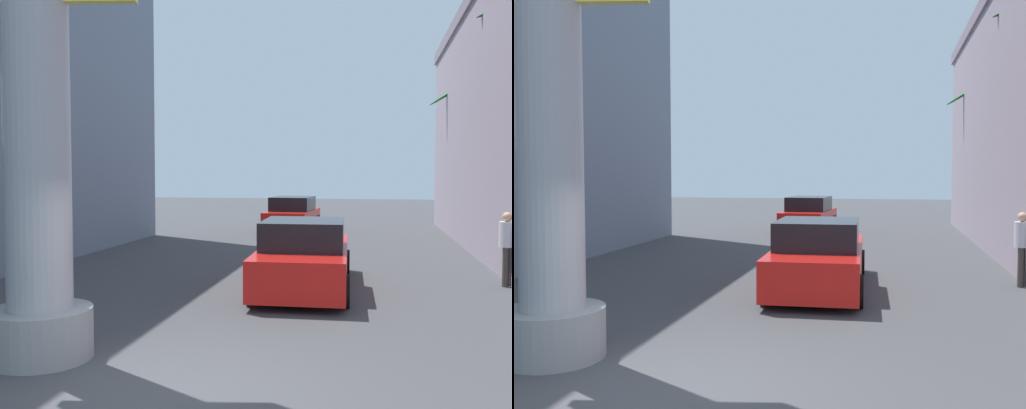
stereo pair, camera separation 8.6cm
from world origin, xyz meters
TOP-DOWN VIEW (x-y plane):
  - ground_plane at (0.00, 10.00)m, footprint 87.18×87.18m
  - neon_sign_pole at (-2.15, 0.98)m, footprint 2.69×1.41m
  - car_lead at (0.85, 6.54)m, footprint 2.16×5.21m
  - car_far at (-1.14, 18.97)m, footprint 2.13×4.65m
  - palm_tree_far_right at (6.40, 19.71)m, footprint 3.34×3.21m
  - pedestrian_mid_right at (5.32, 7.71)m, footprint 0.43×0.43m

SIDE VIEW (x-z plane):
  - ground_plane at x=0.00m, z-range 0.00..0.00m
  - car_lead at x=0.85m, z-range -0.08..1.48m
  - car_far at x=-1.14m, z-range -0.04..1.52m
  - pedestrian_mid_right at x=5.32m, z-range 0.15..1.84m
  - neon_sign_pole at x=-2.15m, z-range -0.74..9.10m
  - palm_tree_far_right at x=6.40m, z-range 1.07..7.59m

